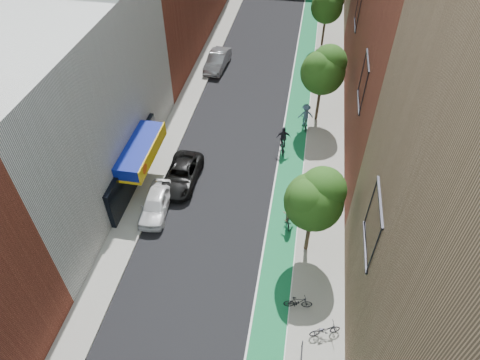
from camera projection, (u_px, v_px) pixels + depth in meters
The scene contains 15 objects.
bike_lane at pixel (299, 105), 38.42m from camera, with size 2.00×68.00×0.01m, color #126732.
sidewalk_left at pixel (191, 94), 39.61m from camera, with size 2.00×68.00×0.15m, color gray.
sidewalk_right at pixel (327, 108), 38.06m from camera, with size 3.00×68.00×0.15m, color gray.
building_left_white at pixel (61, 108), 27.59m from camera, with size 8.00×20.00×12.00m, color silver.
tree_near at pixel (315, 198), 23.62m from camera, with size 3.40×3.36×6.42m.
tree_mid at pixel (324, 69), 33.43m from camera, with size 3.55×3.53×6.74m.
tree_far at pixel (328, 5), 43.66m from camera, with size 3.30×3.25×6.21m.
parked_car_white at pixel (156, 203), 28.71m from camera, with size 1.71×4.25×1.45m, color white.
parked_car_black at pixel (182, 175), 30.83m from camera, with size 2.28×4.94×1.37m, color black.
parked_car_silver at pixel (217, 60), 42.79m from camera, with size 1.69×4.85×1.60m, color gray.
cyclist_lane_near at pixel (288, 216), 27.74m from camera, with size 0.89×1.52×1.95m.
cyclist_lane_mid at pixel (283, 141), 33.25m from camera, with size 1.14×1.64×2.21m.
cyclist_lane_far at pixel (305, 117), 35.33m from camera, with size 1.35×1.75×2.24m.
parked_bike_near at pixel (325, 330), 22.34m from camera, with size 0.59×1.69×0.89m, color black.
parked_bike_mid at pixel (298, 302), 23.46m from camera, with size 0.45×1.59×0.96m, color black.
Camera 1 is at (4.37, -6.83, 21.70)m, focal length 32.00 mm.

